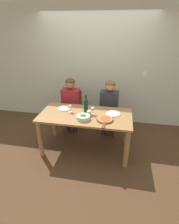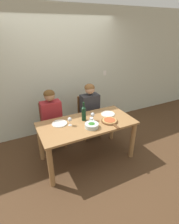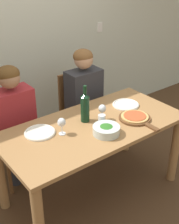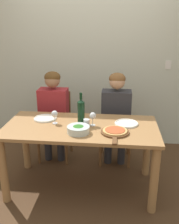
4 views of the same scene
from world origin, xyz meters
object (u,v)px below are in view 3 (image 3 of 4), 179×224
object	(u,v)px
person_man	(85,93)
pizza_on_board	(135,118)
wine_bottle	(85,107)
wine_glass_right	(102,109)
dinner_plate_right	(126,105)
dinner_plate_left	(40,132)
wine_glass_left	(62,123)
person_woman	(14,116)
chair_left	(12,133)
chair_right	(79,109)
water_tumbler	(102,120)
broccoli_bowl	(106,130)

from	to	relation	value
person_man	pizza_on_board	world-z (taller)	person_man
wine_bottle	wine_glass_right	size ratio (longest dim) A/B	2.29
wine_glass_right	dinner_plate_right	bearing A→B (deg)	11.68
dinner_plate_left	wine_glass_left	bearing A→B (deg)	-40.50
person_man	wine_glass_left	distance (m)	0.90
pizza_on_board	person_woman	bearing A→B (deg)	136.84
chair_left	wine_bottle	size ratio (longest dim) A/B	2.68
dinner_plate_left	chair_right	bearing A→B (deg)	34.90
chair_left	chair_right	distance (m)	0.83
wine_bottle	pizza_on_board	distance (m)	0.48
dinner_plate_right	wine_glass_right	size ratio (longest dim) A/B	1.75
chair_right	water_tumbler	bearing A→B (deg)	-111.78
person_woman	broccoli_bowl	xyz separation A→B (m)	(0.46, -0.81, 0.06)
person_woman	water_tumbler	xyz separation A→B (m)	(0.53, -0.66, 0.07)
dinner_plate_right	pizza_on_board	distance (m)	0.29
wine_bottle	wine_glass_right	xyz separation A→B (m)	(0.14, -0.07, -0.04)
person_man	water_tumbler	size ratio (longest dim) A/B	12.94
dinner_plate_left	wine_glass_left	world-z (taller)	wine_glass_left
chair_left	wine_glass_left	distance (m)	0.80
chair_right	water_tumbler	world-z (taller)	chair_right
wine_glass_left	wine_glass_right	distance (m)	0.42
person_woman	pizza_on_board	bearing A→B (deg)	-43.16
chair_right	person_man	size ratio (longest dim) A/B	0.75
wine_glass_left	dinner_plate_left	bearing A→B (deg)	139.50
person_woman	water_tumbler	bearing A→B (deg)	-51.66
broccoli_bowl	dinner_plate_left	bearing A→B (deg)	141.94
wine_bottle	dinner_plate_right	bearing A→B (deg)	0.27
wine_glass_right	water_tumbler	world-z (taller)	wine_glass_right
chair_left	broccoli_bowl	bearing A→B (deg)	-63.48
chair_right	water_tumbler	size ratio (longest dim) A/B	9.67
wine_bottle	wine_glass_left	distance (m)	0.30
water_tumbler	wine_glass_left	bearing A→B (deg)	167.63
person_man	dinner_plate_right	bearing A→B (deg)	-77.19
dinner_plate_right	pizza_on_board	xyz separation A→B (m)	(-0.12, -0.26, 0.01)
person_man	broccoli_bowl	xyz separation A→B (m)	(-0.38, -0.81, 0.06)
dinner_plate_right	water_tumbler	xyz separation A→B (m)	(-0.43, -0.14, 0.04)
chair_right	broccoli_bowl	world-z (taller)	chair_right
wine_bottle	water_tumbler	bearing A→B (deg)	-60.94
person_woman	wine_glass_left	xyz separation A→B (m)	(0.16, -0.58, 0.13)
pizza_on_board	water_tumbler	size ratio (longest dim) A/B	4.50
person_woman	wine_glass_right	xyz separation A→B (m)	(0.59, -0.60, 0.13)
chair_right	dinner_plate_left	distance (m)	1.04
person_man	wine_bottle	distance (m)	0.67
dinner_plate_right	wine_glass_left	xyz separation A→B (m)	(-0.79, -0.06, 0.10)
person_woman	wine_glass_right	size ratio (longest dim) A/B	8.20
wine_bottle	wine_glass_left	xyz separation A→B (m)	(-0.29, -0.06, -0.04)
chair_right	broccoli_bowl	size ratio (longest dim) A/B	4.00
person_man	wine_bottle	size ratio (longest dim) A/B	3.59
person_woman	broccoli_bowl	world-z (taller)	person_woman
person_woman	dinner_plate_left	xyz separation A→B (m)	(0.02, -0.46, 0.03)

